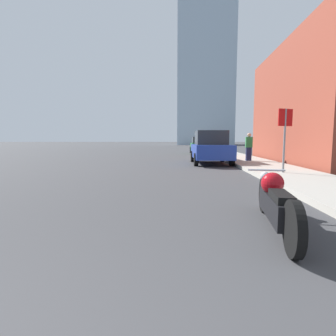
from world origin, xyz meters
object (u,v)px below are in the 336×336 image
(parked_car_blue, at_px, (211,148))
(stop_sign, at_px, (285,129))
(motorcycle, at_px, (275,202))
(pedestrian, at_px, (249,147))
(parked_car_green, at_px, (200,145))

(parked_car_blue, xyz_separation_m, stop_sign, (2.12, -5.03, 0.79))
(motorcycle, relative_size, stop_sign, 1.13)
(parked_car_blue, xyz_separation_m, pedestrian, (2.17, 0.42, 0.04))
(pedestrian, bearing_deg, stop_sign, -90.59)
(parked_car_green, distance_m, stop_sign, 16.25)
(motorcycle, xyz_separation_m, stop_sign, (2.17, 5.70, 1.28))
(parked_car_blue, bearing_deg, parked_car_green, 87.67)
(motorcycle, bearing_deg, pedestrian, 85.72)
(stop_sign, bearing_deg, pedestrian, 89.41)
(parked_car_green, bearing_deg, motorcycle, -91.94)
(parked_car_blue, height_order, pedestrian, parked_car_blue)
(motorcycle, distance_m, pedestrian, 11.38)
(motorcycle, xyz_separation_m, parked_car_blue, (0.06, 10.73, 0.49))
(stop_sign, xyz_separation_m, pedestrian, (0.06, 5.45, -0.75))
(parked_car_green, xyz_separation_m, stop_sign, (2.13, -16.08, 0.86))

